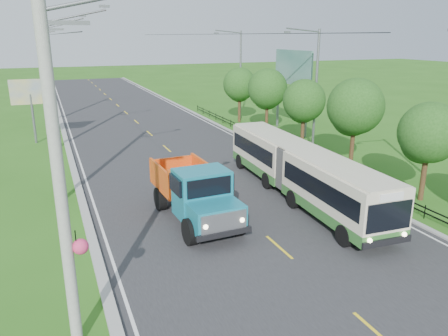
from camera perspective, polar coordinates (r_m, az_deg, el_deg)
ground at (r=18.74m, az=7.20°, el=-10.25°), size 240.00×240.00×0.00m
road at (r=36.45m, az=-8.29°, el=3.24°), size 14.00×120.00×0.02m
curb_left at (r=35.47m, az=-19.64°, el=2.16°), size 0.40×120.00×0.15m
curb_right at (r=38.71m, az=2.04°, el=4.28°), size 0.30×120.00×0.10m
edge_line_left at (r=35.51m, az=-18.75°, el=2.17°), size 0.12×120.00×0.00m
edge_line_right at (r=38.52m, az=1.36°, el=4.18°), size 0.12×120.00×0.00m
centre_dash at (r=18.73m, az=7.20°, el=-10.19°), size 0.12×2.20×0.00m
railing_right at (r=33.83m, az=7.53°, el=2.72°), size 0.04×40.00×0.60m
pole_nearest at (r=11.98m, az=-20.45°, el=-1.55°), size 3.51×0.44×10.00m
pole_near at (r=23.68m, az=-21.85°, el=7.42°), size 3.51×0.32×10.00m
pole_mid at (r=35.60m, az=-22.26°, el=10.17°), size 3.51×0.32×10.00m
pole_far at (r=47.56m, az=-22.47°, el=11.55°), size 3.51×0.32×10.00m
tree_second at (r=25.15m, az=25.06°, el=3.86°), size 3.18×3.26×5.30m
tree_third at (r=29.37m, az=16.68°, el=7.35°), size 3.60×3.62×6.00m
tree_fourth at (r=34.26m, az=10.36°, el=8.38°), size 3.24×3.31×5.40m
tree_fifth at (r=39.37m, az=5.67°, el=10.04°), size 3.48×3.52×5.80m
tree_back at (r=44.75m, az=2.03°, el=10.67°), size 3.30×3.36×5.50m
streetlight_mid at (r=34.40m, az=11.73°, el=10.55°), size 3.02×0.20×9.07m
streetlight_far at (r=46.64m, az=2.00°, el=12.47°), size 3.02×0.20×9.07m
planter_near at (r=27.81m, az=16.73°, el=-1.03°), size 0.64×0.64×0.67m
planter_mid at (r=34.13m, az=8.41°, el=2.78°), size 0.64×0.64×0.67m
planter_far at (r=41.03m, az=2.75°, el=5.33°), size 0.64×0.64×0.67m
billboard_left at (r=38.73m, az=-23.96°, el=8.59°), size 3.00×0.20×5.20m
billboard_right at (r=40.29m, az=8.97°, el=12.21°), size 0.24×6.00×7.30m
bus at (r=23.89m, az=9.86°, el=0.01°), size 3.02×14.46×2.77m
dump_truck at (r=20.61m, az=-3.85°, el=-2.80°), size 2.87×6.73×2.78m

